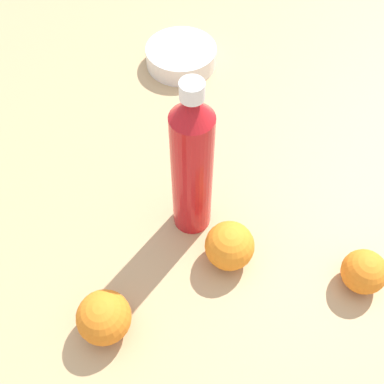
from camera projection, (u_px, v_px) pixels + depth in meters
name	position (u px, v px, depth m)	size (l,w,h in m)	color
ground_plane	(203.00, 208.00, 0.83)	(2.40, 2.40, 0.00)	tan
water_bottle	(192.00, 167.00, 0.70)	(0.06, 0.06, 0.31)	red
orange_0	(230.00, 246.00, 0.74)	(0.08, 0.08, 0.08)	orange
orange_1	(104.00, 317.00, 0.67)	(0.08, 0.08, 0.08)	orange
orange_2	(364.00, 272.00, 0.72)	(0.07, 0.07, 0.07)	orange
ceramic_bowl	(181.00, 56.00, 1.03)	(0.16, 0.16, 0.04)	white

